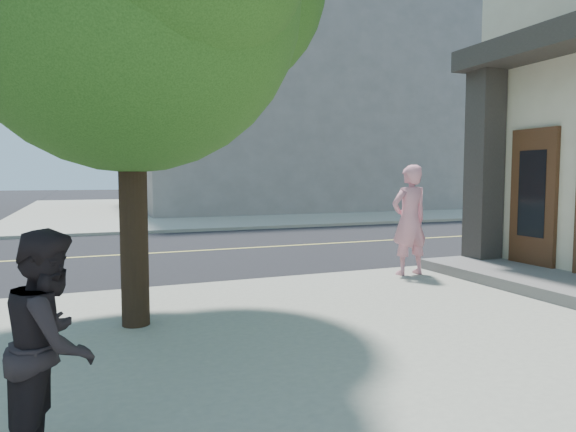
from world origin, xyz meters
name	(u,v)px	position (x,y,z in m)	size (l,w,h in m)	color
sidewalk_ne	(276,206)	(13.50, 21.50, 0.06)	(29.00, 25.00, 0.12)	gray
filler_ne	(280,94)	(14.00, 22.00, 7.12)	(18.00, 16.00, 14.00)	slate
man_on_phone	(409,220)	(7.79, -0.70, 1.14)	(0.74, 0.49, 2.03)	pink
pedestrian	(51,344)	(2.00, -4.99, 0.87)	(0.73, 0.57, 1.49)	black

